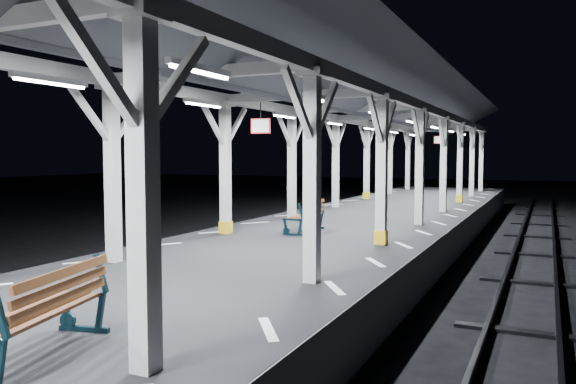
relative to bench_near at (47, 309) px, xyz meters
The scene contains 9 objects.
ground 6.36m from the bench_near, 98.20° to the left, with size 120.00×120.00×0.00m, color black.
platform 6.26m from the bench_near, 98.20° to the left, with size 6.00×50.00×1.00m, color black.
hazard_stripes_left 6.98m from the bench_near, 118.57° to the left, with size 1.00×48.00×0.01m, color silver.
hazard_stripes_right 6.33m from the bench_near, 75.61° to the left, with size 1.00×48.00×0.01m, color silver.
track_left 8.60m from the bench_near, 133.88° to the left, with size 2.20×60.00×0.16m.
track_right 7.51m from the bench_near, 56.04° to the left, with size 2.20×60.00×0.16m.
canopy 6.89m from the bench_near, 98.22° to the left, with size 5.40×49.00×4.65m.
bench_near is the anchor object (origin of this frame).
bench_mid 9.44m from the bench_near, 97.17° to the left, with size 0.60×1.54×0.83m.
Camera 1 is at (5.32, -10.04, 3.01)m, focal length 35.00 mm.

